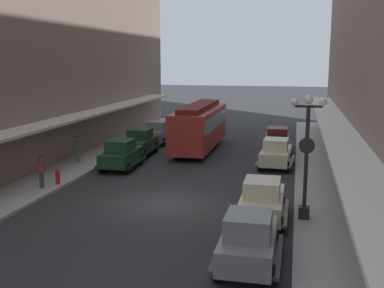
# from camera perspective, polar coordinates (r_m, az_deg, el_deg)

# --- Properties ---
(ground_plane) EXTENTS (200.00, 200.00, 0.00)m
(ground_plane) POSITION_cam_1_polar(r_m,az_deg,el_deg) (22.14, -3.45, -7.32)
(ground_plane) COLOR #2D2D30
(sidewalk_left) EXTENTS (3.00, 60.00, 0.15)m
(sidewalk_left) POSITION_cam_1_polar(r_m,az_deg,el_deg) (25.19, -20.16, -5.58)
(sidewalk_left) COLOR #A8A59E
(sidewalk_left) RESTS_ON ground
(sidewalk_right) EXTENTS (3.00, 60.00, 0.15)m
(sidewalk_right) POSITION_cam_1_polar(r_m,az_deg,el_deg) (21.36, 16.46, -8.19)
(sidewalk_right) COLOR #A8A59E
(sidewalk_right) RESTS_ON ground
(parked_car_0) EXTENTS (2.15, 4.26, 1.84)m
(parked_car_0) POSITION_cam_1_polar(r_m,az_deg,el_deg) (19.80, 8.60, -6.71)
(parked_car_0) COLOR beige
(parked_car_0) RESTS_ON ground
(parked_car_1) EXTENTS (2.16, 4.27, 1.84)m
(parked_car_1) POSITION_cam_1_polar(r_m,az_deg,el_deg) (15.64, 6.98, -11.38)
(parked_car_1) COLOR slate
(parked_car_1) RESTS_ON ground
(parked_car_2) EXTENTS (2.28, 4.31, 1.84)m
(parked_car_2) POSITION_cam_1_polar(r_m,az_deg,el_deg) (34.66, 10.39, 0.59)
(parked_car_2) COLOR #591919
(parked_car_2) RESTS_ON ground
(parked_car_3) EXTENTS (2.21, 4.29, 1.84)m
(parked_car_3) POSITION_cam_1_polar(r_m,az_deg,el_deg) (29.20, -8.63, -1.17)
(parked_car_3) COLOR #193D23
(parked_car_3) RESTS_ON ground
(parked_car_4) EXTENTS (2.26, 4.30, 1.84)m
(parked_car_4) POSITION_cam_1_polar(r_m,az_deg,el_deg) (37.68, -4.09, 1.51)
(parked_car_4) COLOR slate
(parked_car_4) RESTS_ON ground
(parked_car_5) EXTENTS (2.31, 4.32, 1.84)m
(parked_car_5) POSITION_cam_1_polar(r_m,az_deg,el_deg) (29.72, 10.25, -1.02)
(parked_car_5) COLOR beige
(parked_car_5) RESTS_ON ground
(parked_car_6) EXTENTS (2.16, 4.27, 1.84)m
(parked_car_6) POSITION_cam_1_polar(r_m,az_deg,el_deg) (33.21, -6.49, 0.27)
(parked_car_6) COLOR #193D23
(parked_car_6) RESTS_ON ground
(streetcar) EXTENTS (2.57, 9.61, 3.46)m
(streetcar) POSITION_cam_1_polar(r_m,az_deg,el_deg) (34.61, 0.92, 2.35)
(streetcar) COLOR #A52D23
(streetcar) RESTS_ON ground
(lamp_post_with_clock) EXTENTS (1.42, 0.44, 5.16)m
(lamp_post_with_clock) POSITION_cam_1_polar(r_m,az_deg,el_deg) (19.56, 13.87, -0.94)
(lamp_post_with_clock) COLOR black
(lamp_post_with_clock) RESTS_ON sidewalk_right
(fire_hydrant) EXTENTS (0.24, 0.24, 0.82)m
(fire_hydrant) POSITION_cam_1_polar(r_m,az_deg,el_deg) (25.81, -16.16, -3.86)
(fire_hydrant) COLOR #B21E19
(fire_hydrant) RESTS_ON sidewalk_left
(pedestrian_0) EXTENTS (0.36, 0.28, 1.67)m
(pedestrian_0) POSITION_cam_1_polar(r_m,az_deg,el_deg) (30.91, -13.88, -0.59)
(pedestrian_0) COLOR slate
(pedestrian_0) RESTS_ON sidewalk_left
(pedestrian_1) EXTENTS (0.36, 0.28, 1.67)m
(pedestrian_1) POSITION_cam_1_polar(r_m,az_deg,el_deg) (25.21, -18.01, -3.24)
(pedestrian_1) COLOR #4C4238
(pedestrian_1) RESTS_ON sidewalk_left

